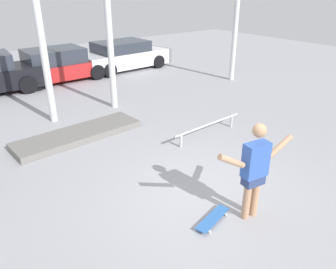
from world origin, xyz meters
TOP-DOWN VIEW (x-y plane):
  - ground_plane at (0.00, 0.00)m, footprint 36.00×36.00m
  - skateboarder at (0.19, -0.83)m, footprint 1.55×0.33m
  - skateboard at (-0.43, -0.55)m, footprint 0.85×0.42m
  - manual_pad at (-0.91, 4.05)m, footprint 3.42×1.24m
  - grind_rail at (1.90, 2.04)m, footprint 2.39×0.21m
  - parked_car_red at (0.74, 9.87)m, footprint 4.17×1.99m
  - parked_car_white at (3.95, 10.00)m, footprint 4.42×2.14m

SIDE VIEW (x-z plane):
  - ground_plane at x=0.00m, z-range 0.00..0.00m
  - skateboard at x=-0.43m, z-range 0.03..0.10m
  - manual_pad at x=-0.91m, z-range 0.00..0.18m
  - grind_rail at x=1.90m, z-range 0.11..0.48m
  - parked_car_white at x=3.95m, z-range -0.02..1.29m
  - parked_car_red at x=0.74m, z-range -0.03..1.31m
  - skateboarder at x=0.19m, z-range 0.10..1.88m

